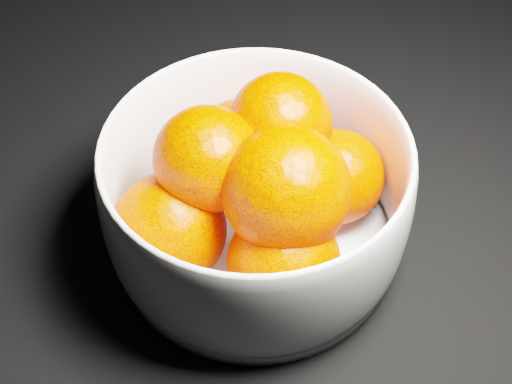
{
  "coord_description": "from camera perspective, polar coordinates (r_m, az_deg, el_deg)",
  "views": [
    {
      "loc": [
        0.19,
        -0.4,
        0.45
      ],
      "look_at": [
        0.18,
        -0.05,
        0.06
      ],
      "focal_mm": 50.0,
      "sensor_mm": 36.0,
      "label": 1
    }
  ],
  "objects": [
    {
      "name": "orange_pile",
      "position": [
        0.51,
        0.02,
        0.42
      ],
      "size": [
        0.2,
        0.19,
        0.13
      ],
      "color": "#FF3700",
      "rests_on": "bowl"
    },
    {
      "name": "bowl",
      "position": [
        0.52,
        0.0,
        -0.4
      ],
      "size": [
        0.23,
        0.23,
        0.11
      ],
      "rotation": [
        0.0,
        0.0,
        0.28
      ],
      "color": "silver",
      "rests_on": "ground"
    },
    {
      "name": "ground",
      "position": [
        0.63,
        -15.96,
        0.41
      ],
      "size": [
        3.0,
        3.0,
        0.0
      ],
      "primitive_type": "cube",
      "color": "black",
      "rests_on": "ground"
    }
  ]
}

